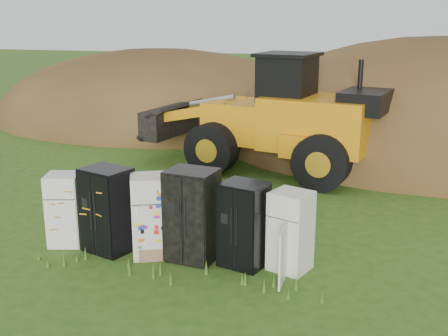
# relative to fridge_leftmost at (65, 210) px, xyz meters

# --- Properties ---
(ground) EXTENTS (120.00, 120.00, 0.00)m
(ground) POSITION_rel_fridge_leftmost_xyz_m (2.56, -0.04, -0.78)
(ground) COLOR #2A5516
(ground) RESTS_ON ground
(fridge_leftmost) EXTENTS (0.84, 0.82, 1.57)m
(fridge_leftmost) POSITION_rel_fridge_leftmost_xyz_m (0.00, 0.00, 0.00)
(fridge_leftmost) COLOR white
(fridge_leftmost) RESTS_ON ground
(fridge_black_side) EXTENTS (1.13, 1.00, 1.79)m
(fridge_black_side) POSITION_rel_fridge_leftmost_xyz_m (1.04, -0.07, 0.11)
(fridge_black_side) COLOR black
(fridge_black_side) RESTS_ON ground
(fridge_sticker) EXTENTS (0.98, 0.95, 1.71)m
(fridge_sticker) POSITION_rel_fridge_leftmost_xyz_m (2.00, -0.08, 0.07)
(fridge_sticker) COLOR silver
(fridge_sticker) RESTS_ON ground
(fridge_dark_mid) EXTENTS (1.06, 0.91, 1.87)m
(fridge_dark_mid) POSITION_rel_fridge_leftmost_xyz_m (2.87, -0.02, 0.15)
(fridge_dark_mid) COLOR black
(fridge_dark_mid) RESTS_ON ground
(fridge_black_right) EXTENTS (1.01, 0.92, 1.70)m
(fridge_black_right) POSITION_rel_fridge_leftmost_xyz_m (3.94, -0.04, 0.06)
(fridge_black_right) COLOR black
(fridge_black_right) RESTS_ON ground
(fridge_open_door) EXTENTS (0.91, 0.88, 1.58)m
(fridge_open_door) POSITION_rel_fridge_leftmost_xyz_m (4.86, -0.00, 0.01)
(fridge_open_door) COLOR white
(fridge_open_door) RESTS_ON ground
(wheel_loader) EXTENTS (8.16, 4.70, 3.71)m
(wheel_loader) POSITION_rel_fridge_leftmost_xyz_m (2.78, 7.04, 1.07)
(wheel_loader) COLOR orange
(wheel_loader) RESTS_ON ground
(dirt_mound_right) EXTENTS (16.15, 11.84, 8.20)m
(dirt_mound_right) POSITION_rel_fridge_leftmost_xyz_m (8.64, 11.28, -0.78)
(dirt_mound_right) COLOR #452D16
(dirt_mound_right) RESTS_ON ground
(dirt_mound_left) EXTENTS (16.16, 12.12, 6.60)m
(dirt_mound_left) POSITION_rel_fridge_leftmost_xyz_m (-3.43, 14.57, -0.78)
(dirt_mound_left) COLOR #452D16
(dirt_mound_left) RESTS_ON ground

